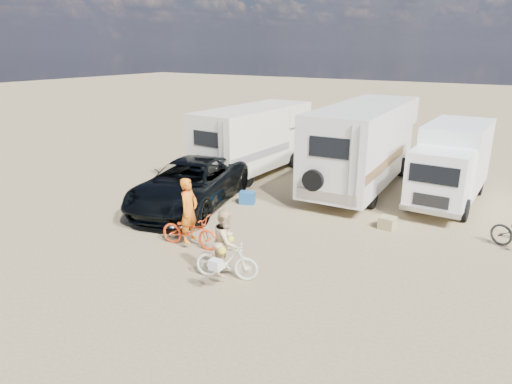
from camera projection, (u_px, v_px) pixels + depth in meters
The scene contains 11 objects.
ground at pixel (269, 250), 13.01m from camera, with size 140.00×140.00×0.00m, color #9A845C.
rv_main at pixel (363, 147), 18.42m from camera, with size 2.51×8.17×3.39m, color silver, non-canonical shape.
rv_left at pixel (253, 141), 20.48m from camera, with size 2.31×6.46×3.02m, color #EBEAC9, non-canonical shape.
box_truck at pixel (450, 165), 16.53m from camera, with size 2.03×5.59×2.89m, color white, non-canonical shape.
dark_suv at pixel (190, 184), 16.38m from camera, with size 2.77×6.01×1.67m, color black.
bike_man at pixel (190, 231), 13.08m from camera, with size 0.64×1.85×0.97m, color #E83E11.
bike_woman at pixel (227, 261), 11.26m from camera, with size 0.46×1.63×0.98m, color silver.
rider_man at pixel (189, 216), 12.94m from camera, with size 0.69×0.45×1.89m, color orange.
rider_woman at pixel (226, 248), 11.15m from camera, with size 0.81×0.63×1.66m, color #DEBA8C.
cooler at pixel (247, 198), 16.79m from camera, with size 0.56×0.41×0.45m, color navy.
crate at pixel (387, 223), 14.49m from camera, with size 0.48×0.48×0.38m, color #948957.
Camera 1 is at (5.98, -10.27, 5.57)m, focal length 31.69 mm.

